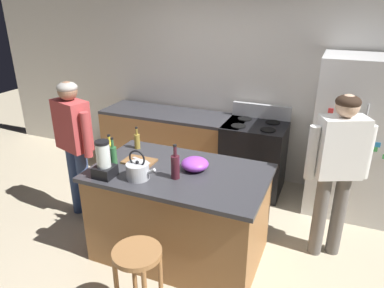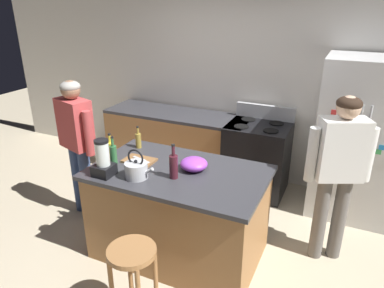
% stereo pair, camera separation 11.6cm
% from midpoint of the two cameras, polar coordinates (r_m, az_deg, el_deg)
% --- Properties ---
extents(ground_plane, '(14.00, 14.00, 0.00)m').
position_cam_midpoint_polar(ground_plane, '(3.74, -2.78, -16.73)').
color(ground_plane, beige).
extents(back_wall, '(8.00, 0.10, 2.70)m').
position_cam_midpoint_polar(back_wall, '(4.84, 6.96, 10.20)').
color(back_wall, silver).
rests_on(back_wall, ground_plane).
extents(kitchen_island, '(1.60, 0.98, 0.90)m').
position_cam_midpoint_polar(kitchen_island, '(3.48, -2.92, -10.93)').
color(kitchen_island, '#9E6B3D').
rests_on(kitchen_island, ground_plane).
extents(back_counter_run, '(2.00, 0.64, 0.90)m').
position_cam_midpoint_polar(back_counter_run, '(5.03, -3.59, 0.04)').
color(back_counter_run, '#9E6B3D').
rests_on(back_counter_run, ground_plane).
extents(refrigerator, '(0.90, 0.73, 1.80)m').
position_cam_midpoint_polar(refrigerator, '(4.36, 23.91, 0.88)').
color(refrigerator, silver).
rests_on(refrigerator, ground_plane).
extents(stove_range, '(0.76, 0.65, 1.08)m').
position_cam_midpoint_polar(stove_range, '(4.64, 9.10, -2.03)').
color(stove_range, black).
rests_on(stove_range, ground_plane).
extents(person_by_island_left, '(0.59, 0.33, 1.57)m').
position_cam_midpoint_polar(person_by_island_left, '(4.07, -19.12, 0.85)').
color(person_by_island_left, '#384C7A').
rests_on(person_by_island_left, ground_plane).
extents(person_by_sink_right, '(0.57, 0.37, 1.61)m').
position_cam_midpoint_polar(person_by_sink_right, '(3.45, 21.36, -2.90)').
color(person_by_sink_right, '#66605B').
rests_on(person_by_sink_right, ground_plane).
extents(bar_stool, '(0.36, 0.36, 0.69)m').
position_cam_midpoint_polar(bar_stool, '(2.79, -9.85, -18.98)').
color(bar_stool, '#9E6B3D').
rests_on(bar_stool, ground_plane).
extents(blender_appliance, '(0.17, 0.17, 0.34)m').
position_cam_midpoint_polar(blender_appliance, '(3.19, -14.91, -2.81)').
color(blender_appliance, black).
rests_on(blender_appliance, kitchen_island).
extents(bottle_olive_oil, '(0.07, 0.07, 0.28)m').
position_cam_midpoint_polar(bottle_olive_oil, '(3.41, -13.41, -1.77)').
color(bottle_olive_oil, '#2D6638').
rests_on(bottle_olive_oil, kitchen_island).
extents(bottle_wine, '(0.08, 0.08, 0.32)m').
position_cam_midpoint_polar(bottle_wine, '(3.08, -3.77, -3.53)').
color(bottle_wine, '#471923').
rests_on(bottle_wine, kitchen_island).
extents(bottle_vinegar, '(0.06, 0.06, 0.24)m').
position_cam_midpoint_polar(bottle_vinegar, '(3.74, -9.64, 0.52)').
color(bottle_vinegar, olive).
rests_on(bottle_vinegar, kitchen_island).
extents(bottle_soda, '(0.07, 0.07, 0.26)m').
position_cam_midpoint_polar(bottle_soda, '(3.54, -13.88, -1.03)').
color(bottle_soda, yellow).
rests_on(bottle_soda, kitchen_island).
extents(mixing_bowl, '(0.25, 0.25, 0.11)m').
position_cam_midpoint_polar(mixing_bowl, '(3.25, -0.56, -3.21)').
color(mixing_bowl, purple).
rests_on(mixing_bowl, kitchen_island).
extents(tea_kettle, '(0.28, 0.20, 0.27)m').
position_cam_midpoint_polar(tea_kettle, '(3.13, -9.70, -4.17)').
color(tea_kettle, '#B7BABF').
rests_on(tea_kettle, kitchen_island).
extents(cutting_board, '(0.30, 0.20, 0.02)m').
position_cam_midpoint_polar(cutting_board, '(3.45, -9.36, -2.74)').
color(cutting_board, brown).
rests_on(cutting_board, kitchen_island).
extents(chef_knife, '(0.22, 0.09, 0.01)m').
position_cam_midpoint_polar(chef_knife, '(3.44, -9.09, -2.60)').
color(chef_knife, '#B7BABF').
rests_on(chef_knife, cutting_board).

